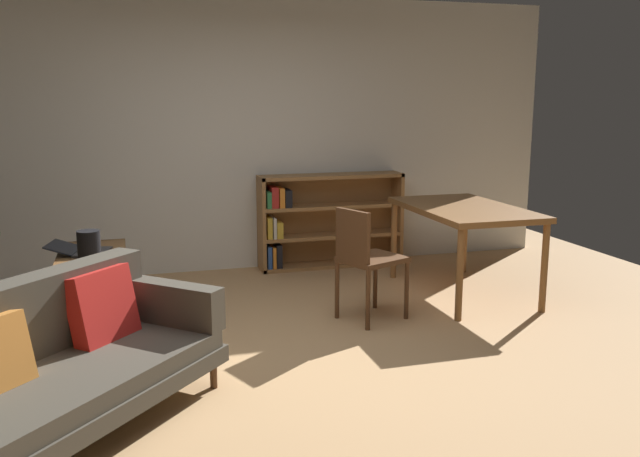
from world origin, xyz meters
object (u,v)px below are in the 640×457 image
object	(u,v)px
fabric_couch	(33,368)
dining_chair_near	(366,257)
bookshelf	(322,220)
media_console	(94,296)
dining_table	(464,215)
desk_speaker	(89,247)
open_laptop	(82,250)

from	to	relation	value
fabric_couch	dining_chair_near	world-z (taller)	dining_chair_near
dining_chair_near	bookshelf	distance (m)	1.78
media_console	dining_table	distance (m)	3.13
desk_speaker	dining_chair_near	distance (m)	2.02
open_laptop	desk_speaker	size ratio (longest dim) A/B	2.08
open_laptop	desk_speaker	distance (m)	0.34
dining_chair_near	open_laptop	bearing A→B (deg)	171.74
open_laptop	dining_table	world-z (taller)	dining_table
dining_table	dining_chair_near	world-z (taller)	dining_chair_near
bookshelf	fabric_couch	bearing A→B (deg)	-128.28
media_console	dining_table	size ratio (longest dim) A/B	0.74
open_laptop	desk_speaker	world-z (taller)	desk_speaker
bookshelf	open_laptop	bearing A→B (deg)	-146.87
dining_table	media_console	bearing A→B (deg)	-175.80
desk_speaker	open_laptop	bearing A→B (deg)	101.95
fabric_couch	dining_chair_near	distance (m)	2.59
media_console	desk_speaker	xyz separation A→B (m)	(0.00, -0.24, 0.42)
fabric_couch	dining_chair_near	size ratio (longest dim) A/B	2.22
fabric_couch	bookshelf	world-z (taller)	bookshelf
dining_chair_near	bookshelf	bearing A→B (deg)	84.32
media_console	open_laptop	world-z (taller)	open_laptop
bookshelf	media_console	bearing A→B (deg)	-144.73
media_console	dining_table	xyz separation A→B (m)	(3.09, 0.23, 0.40)
open_laptop	dining_table	size ratio (longest dim) A/B	0.33
media_console	bookshelf	bearing A→B (deg)	35.27
desk_speaker	dining_chair_near	world-z (taller)	dining_chair_near
dining_table	dining_chair_near	bearing A→B (deg)	-157.28
dining_table	bookshelf	size ratio (longest dim) A/B	0.96
media_console	open_laptop	distance (m)	0.34
fabric_couch	open_laptop	xyz separation A→B (m)	(0.16, 1.59, 0.24)
bookshelf	desk_speaker	bearing A→B (deg)	-140.65
dining_table	bookshelf	world-z (taller)	bookshelf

